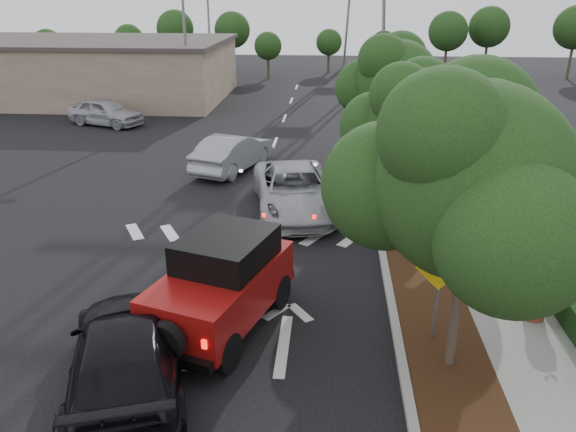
# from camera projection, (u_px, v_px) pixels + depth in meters

# --- Properties ---
(ground) EXTENTS (120.00, 120.00, 0.00)m
(ground) POSITION_uv_depth(u_px,v_px,m) (197.00, 341.00, 12.90)
(ground) COLOR black
(ground) RESTS_ON ground
(curb) EXTENTS (0.20, 70.00, 0.15)m
(curb) POSITION_uv_depth(u_px,v_px,m) (369.00, 179.00, 23.63)
(curb) COLOR #9E9B93
(curb) RESTS_ON ground
(planting_strip) EXTENTS (1.80, 70.00, 0.12)m
(planting_strip) POSITION_uv_depth(u_px,v_px,m) (393.00, 180.00, 23.56)
(planting_strip) COLOR black
(planting_strip) RESTS_ON ground
(sidewalk) EXTENTS (2.00, 70.00, 0.12)m
(sidewalk) POSITION_uv_depth(u_px,v_px,m) (439.00, 181.00, 23.42)
(sidewalk) COLOR gray
(sidewalk) RESTS_ON ground
(hedge) EXTENTS (0.80, 70.00, 0.80)m
(hedge) POSITION_uv_depth(u_px,v_px,m) (474.00, 174.00, 23.19)
(hedge) COLOR black
(hedge) RESTS_ON ground
(commercial_building) EXTENTS (22.00, 12.00, 4.00)m
(commercial_building) POSITION_uv_depth(u_px,v_px,m) (74.00, 70.00, 41.02)
(commercial_building) COLOR #816A59
(commercial_building) RESTS_ON ground
(transmission_tower) EXTENTS (7.00, 4.00, 28.00)m
(transmission_tower) POSITION_uv_depth(u_px,v_px,m) (363.00, 69.00, 56.81)
(transmission_tower) COLOR slate
(transmission_tower) RESTS_ON ground
(street_tree_near) EXTENTS (3.80, 3.80, 5.92)m
(street_tree_near) POSITION_uv_depth(u_px,v_px,m) (448.00, 366.00, 12.04)
(street_tree_near) COLOR black
(street_tree_near) RESTS_ON ground
(street_tree_mid) EXTENTS (3.20, 3.20, 5.32)m
(street_tree_mid) POSITION_uv_depth(u_px,v_px,m) (409.00, 234.00, 18.50)
(street_tree_mid) COLOR black
(street_tree_mid) RESTS_ON ground
(street_tree_far) EXTENTS (3.40, 3.40, 5.62)m
(street_tree_far) POSITION_uv_depth(u_px,v_px,m) (391.00, 174.00, 24.51)
(street_tree_far) COLOR black
(street_tree_far) RESTS_ON ground
(light_pole_a) EXTENTS (2.00, 0.22, 9.00)m
(light_pole_a) POSITION_uv_depth(u_px,v_px,m) (190.00, 110.00, 37.39)
(light_pole_a) COLOR slate
(light_pole_a) RESTS_ON ground
(light_pole_b) EXTENTS (2.00, 0.22, 9.00)m
(light_pole_b) POSITION_uv_depth(u_px,v_px,m) (212.00, 82.00, 48.55)
(light_pole_b) COLOR slate
(light_pole_b) RESTS_ON ground
(red_jeep) EXTENTS (3.15, 4.67, 2.29)m
(red_jeep) POSITION_uv_depth(u_px,v_px,m) (225.00, 281.00, 13.16)
(red_jeep) COLOR black
(red_jeep) RESTS_ON ground
(silver_suv_ahead) EXTENTS (3.73, 6.23, 1.62)m
(silver_suv_ahead) POSITION_uv_depth(u_px,v_px,m) (294.00, 190.00, 20.15)
(silver_suv_ahead) COLOR #A3A5AA
(silver_suv_ahead) RESTS_ON ground
(black_suv_oncoming) EXTENTS (3.67, 5.73, 1.54)m
(black_suv_oncoming) POSITION_uv_depth(u_px,v_px,m) (126.00, 354.00, 11.16)
(black_suv_oncoming) COLOR black
(black_suv_oncoming) RESTS_ON ground
(silver_sedan_oncoming) EXTENTS (3.21, 5.11, 1.59)m
(silver_sedan_oncoming) POSITION_uv_depth(u_px,v_px,m) (233.00, 152.00, 24.84)
(silver_sedan_oncoming) COLOR #95989C
(silver_sedan_oncoming) RESTS_ON ground
(parked_suv) EXTENTS (5.00, 3.38, 1.58)m
(parked_suv) POSITION_uv_depth(u_px,v_px,m) (106.00, 112.00, 33.01)
(parked_suv) COLOR #A9AAB1
(parked_suv) RESTS_ON ground
(speed_hump_sign) EXTENTS (1.09, 0.10, 2.32)m
(speed_hump_sign) POSITION_uv_depth(u_px,v_px,m) (439.00, 279.00, 12.30)
(speed_hump_sign) COLOR slate
(speed_hump_sign) RESTS_ON ground
(terracotta_planter) EXTENTS (0.64, 0.64, 1.12)m
(terracotta_planter) POSITION_uv_depth(u_px,v_px,m) (537.00, 295.00, 13.36)
(terracotta_planter) COLOR brown
(terracotta_planter) RESTS_ON ground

